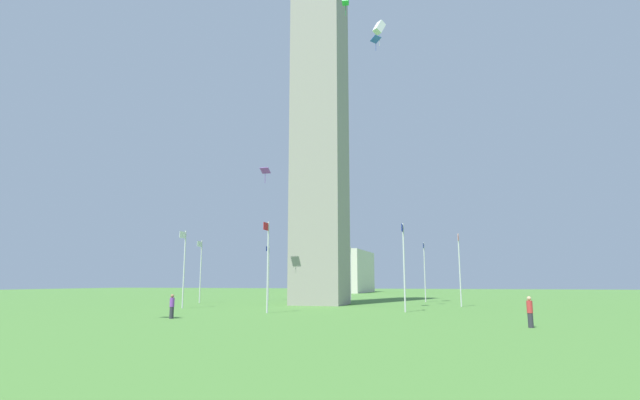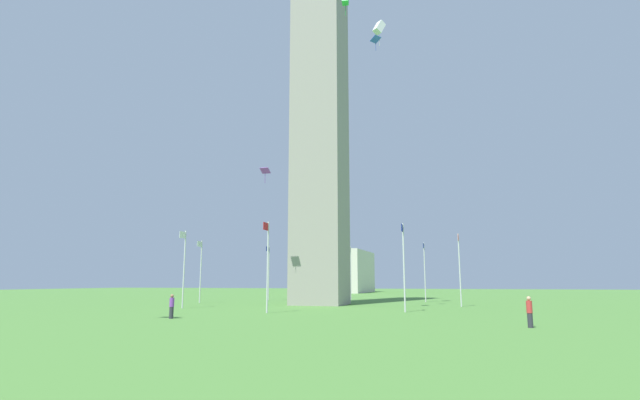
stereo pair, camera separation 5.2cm
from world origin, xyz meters
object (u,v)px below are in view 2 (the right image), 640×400
flagpole_se (425,269)px  person_red_shirt (530,312)px  flagpole_ne (404,263)px  distant_building (345,272)px  person_purple_shirt (172,306)px  kite_white_box (379,28)px  flagpole_e (460,266)px  flagpole_nw (184,265)px  obelisk_monument (320,85)px  kite_purple_diamond (265,171)px  flagpole_sw (269,270)px  flagpole_n (267,262)px  kite_blue_diamond (376,40)px  flagpole_s (350,270)px  flagpole_w (201,268)px

flagpole_se → person_red_shirt: size_ratio=4.37×
flagpole_ne → distant_building: bearing=-162.4°
person_purple_shirt → kite_white_box: size_ratio=0.55×
flagpole_e → flagpole_nw: 27.89m
person_red_shirt → distant_building: size_ratio=0.08×
person_red_shirt → distant_building: (-85.03, -31.46, 4.06)m
flagpole_ne → obelisk_monument: bearing=-135.2°
kite_purple_diamond → flagpole_nw: bearing=-69.0°
flagpole_sw → obelisk_monument: bearing=45.2°
flagpole_nw → distant_building: distant_building is taller
person_red_shirt → kite_white_box: 38.39m
flagpole_se → flagpole_sw: (-0.00, -21.34, 0.00)m
kite_white_box → flagpole_ne: bearing=19.3°
flagpole_n → person_purple_shirt: (7.44, -3.98, -3.31)m
person_red_shirt → kite_blue_diamond: kite_blue_diamond is taller
flagpole_e → distant_building: distant_building is taller
flagpole_s → kite_white_box: (16.92, 7.58, 26.85)m
person_purple_shirt → kite_white_box: 38.36m
obelisk_monument → flagpole_se: size_ratio=6.87×
kite_white_box → obelisk_monument: bearing=-104.0°
flagpole_n → flagpole_e: size_ratio=1.00×
person_purple_shirt → distant_building: distant_building is taller
person_red_shirt → flagpole_nw: bearing=28.0°
flagpole_s → kite_blue_diamond: kite_blue_diamond is taller
flagpole_sw → person_purple_shirt: bearing=11.4°
flagpole_n → person_purple_shirt: flagpole_n is taller
flagpole_se → flagpole_s: size_ratio=1.00×
flagpole_nw → flagpole_s: bearing=157.5°
flagpole_se → distant_building: distant_building is taller
person_red_shirt → flagpole_e: bearing=-30.2°
kite_white_box → flagpole_s: bearing=-155.9°
flagpole_s → distant_building: distant_building is taller
kite_white_box → kite_blue_diamond: bearing=5.9°
flagpole_se → kite_purple_diamond: (18.58, -14.13, 9.53)m
flagpole_n → person_red_shirt: bearing=68.2°
obelisk_monument → flagpole_se: 26.37m
flagpole_w → person_purple_shirt: bearing=26.2°
flagpole_se → obelisk_monument: bearing=-45.2°
person_purple_shirt → kite_blue_diamond: kite_blue_diamond is taller
flagpole_n → flagpole_se: size_ratio=1.00×
flagpole_sw → flagpole_w: same height
person_red_shirt → flagpole_s: bearing=-13.3°
person_purple_shirt → kite_blue_diamond: (-14.29, 12.22, 25.31)m
flagpole_sw → kite_blue_diamond: kite_blue_diamond is taller
flagpole_ne → distant_building: distant_building is taller
flagpole_w → person_red_shirt: (22.69, 34.12, -3.28)m
obelisk_monument → flagpole_sw: obelisk_monument is taller
kite_purple_diamond → distant_building: kite_purple_diamond is taller
flagpole_ne → flagpole_sw: bearing=-135.0°
flagpole_nw → distant_building: (-73.01, -1.76, 0.78)m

